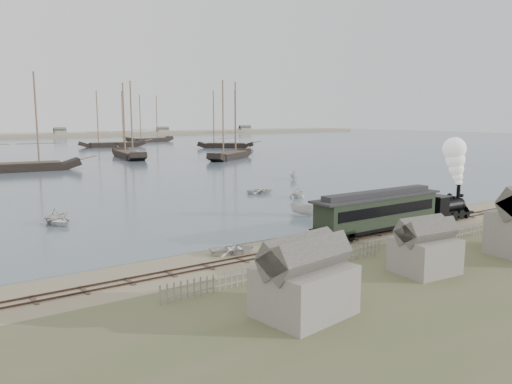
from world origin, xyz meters
TOP-DOWN VIEW (x-y plane):
  - ground at (0.00, 0.00)m, footprint 600.00×600.00m
  - harbor_water at (0.00, 170.00)m, footprint 600.00×336.00m
  - rail_track at (0.00, -2.00)m, footprint 120.00×1.80m
  - picket_fence_west at (-6.50, -7.00)m, footprint 19.00×0.10m
  - picket_fence_east at (12.50, -7.50)m, footprint 15.00×0.10m
  - shed_left at (-10.00, -13.00)m, footprint 5.00×4.00m
  - shed_mid at (2.00, -12.00)m, footprint 4.00×3.50m
  - locomotive at (20.37, -2.00)m, footprint 6.81×2.54m
  - passenger_coach at (8.28, -2.00)m, footprint 14.83×2.86m
  - beached_dinghy at (-6.60, -0.07)m, footprint 3.63×4.33m
  - rowboat_0 at (-15.58, 19.14)m, footprint 4.34×3.55m
  - rowboat_1 at (-15.53, 20.15)m, footprint 3.83×3.97m
  - rowboat_2 at (8.06, 8.82)m, footprint 3.87×2.06m
  - rowboat_3 at (13.35, 24.35)m, footprint 3.84×4.47m
  - rowboat_4 at (15.40, 18.37)m, footprint 3.12×3.36m
  - rowboat_5 at (27.43, 34.13)m, footprint 3.78×3.33m
  - schooner_2 at (-10.08, 75.86)m, footprint 24.71×8.47m
  - schooner_3 at (19.99, 94.12)m, footprint 7.90×22.47m
  - schooner_4 at (40.64, 76.41)m, footprint 19.12×14.98m
  - schooner_5 at (63.36, 116.13)m, footprint 17.95×15.62m
  - schooner_8 at (32.44, 143.20)m, footprint 23.33×7.38m
  - schooner_9 at (57.74, 169.25)m, footprint 22.64×9.84m

SIDE VIEW (x-z plane):
  - ground at x=0.00m, z-range 0.00..0.00m
  - picket_fence_west at x=-6.50m, z-range -0.60..0.60m
  - picket_fence_east at x=12.50m, z-range -0.60..0.60m
  - shed_left at x=-10.00m, z-range -2.05..2.05m
  - shed_mid at x=2.00m, z-range -1.80..1.80m
  - harbor_water at x=0.00m, z-range 0.00..0.06m
  - rail_track at x=0.00m, z-range -0.04..0.12m
  - beached_dinghy at x=-6.60m, z-range 0.00..0.77m
  - rowboat_3 at x=13.35m, z-range 0.06..0.84m
  - rowboat_0 at x=-15.58m, z-range 0.06..0.85m
  - rowboat_2 at x=8.06m, z-range 0.06..1.48m
  - rowboat_5 at x=27.43m, z-range 0.06..1.49m
  - rowboat_4 at x=15.40m, z-range 0.06..1.51m
  - rowboat_1 at x=-15.53m, z-range 0.06..1.66m
  - passenger_coach at x=8.28m, z-range 0.47..4.07m
  - locomotive at x=20.37m, z-range -0.31..8.17m
  - schooner_2 at x=-10.08m, z-range 0.06..20.06m
  - schooner_3 at x=19.99m, z-range 0.06..20.06m
  - schooner_4 at x=40.64m, z-range 0.06..20.06m
  - schooner_5 at x=63.36m, z-range 0.06..20.06m
  - schooner_8 at x=32.44m, z-range 0.06..20.06m
  - schooner_9 at x=57.74m, z-range 0.06..20.06m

